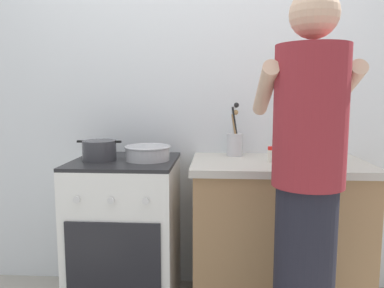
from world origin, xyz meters
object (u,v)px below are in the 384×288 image
object	(u,v)px
mixing_bowl	(148,152)
spice_bottle	(271,155)
utensil_crock	(235,142)
stove_range	(126,233)
pot	(99,150)
oil_bottle	(321,146)
person	(307,195)

from	to	relation	value
mixing_bowl	spice_bottle	distance (m)	0.71
mixing_bowl	utensil_crock	xyz separation A→B (m)	(0.51, 0.19, 0.04)
stove_range	pot	distance (m)	0.53
spice_bottle	oil_bottle	xyz separation A→B (m)	(0.29, 0.03, 0.05)
spice_bottle	person	xyz separation A→B (m)	(0.07, -0.56, -0.08)
utensil_crock	oil_bottle	size ratio (longest dim) A/B	1.55
spice_bottle	person	distance (m)	0.57
stove_range	utensil_crock	distance (m)	0.87
pot	utensil_crock	distance (m)	0.82
stove_range	spice_bottle	distance (m)	0.98
pot	utensil_crock	bearing A→B (deg)	15.08
mixing_bowl	spice_bottle	bearing A→B (deg)	-0.39
mixing_bowl	oil_bottle	bearing A→B (deg)	1.72
mixing_bowl	utensil_crock	world-z (taller)	utensil_crock
stove_range	utensil_crock	world-z (taller)	utensil_crock
stove_range	utensil_crock	xyz separation A→B (m)	(0.65, 0.18, 0.54)
stove_range	oil_bottle	size ratio (longest dim) A/B	4.20
oil_bottle	stove_range	bearing A→B (deg)	-179.13
stove_range	mixing_bowl	bearing A→B (deg)	-5.16
utensil_crock	oil_bottle	xyz separation A→B (m)	(0.48, -0.17, -0.00)
utensil_crock	spice_bottle	xyz separation A→B (m)	(0.20, -0.20, -0.05)
pot	person	size ratio (longest dim) A/B	0.15
stove_range	person	xyz separation A→B (m)	(0.92, -0.58, 0.41)
stove_range	spice_bottle	bearing A→B (deg)	-1.18
stove_range	spice_bottle	world-z (taller)	spice_bottle
stove_range	pot	world-z (taller)	pot
stove_range	oil_bottle	distance (m)	1.26
mixing_bowl	pot	bearing A→B (deg)	-176.16
pot	spice_bottle	world-z (taller)	pot
pot	oil_bottle	bearing A→B (deg)	2.18
pot	oil_bottle	size ratio (longest dim) A/B	1.21
stove_range	person	size ratio (longest dim) A/B	0.53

